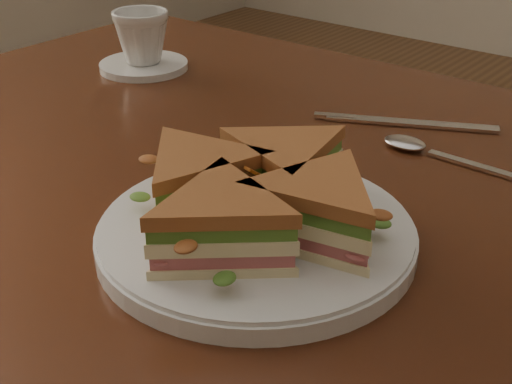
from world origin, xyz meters
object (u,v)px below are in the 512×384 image
plate (256,236)px  sandwich_wedges (256,197)px  knife (398,123)px  table (287,262)px  saucer (144,66)px  spoon (424,149)px  coffee_cup (142,37)px

plate → sandwich_wedges: size_ratio=1.04×
knife → sandwich_wedges: bearing=-110.6°
sandwich_wedges → knife: (-0.03, 0.31, -0.04)m
table → plate: 0.16m
table → sandwich_wedges: (0.05, -0.11, 0.14)m
table → saucer: 0.42m
spoon → coffee_cup: coffee_cup is taller
plate → saucer: plate is taller
table → plate: (0.05, -0.11, 0.11)m
table → coffee_cup: (-0.37, 0.16, 0.15)m
table → knife: 0.22m
table → coffee_cup: coffee_cup is taller
spoon → knife: size_ratio=0.93×
coffee_cup → plate: bearing=-27.7°
knife → saucer: 0.39m
plate → knife: plate is taller
spoon → coffee_cup: size_ratio=2.32×
table → plate: plate is taller
sandwich_wedges → saucer: size_ratio=2.06×
table → spoon: 0.19m
knife → table: bearing=-121.3°
spoon → sandwich_wedges: bearing=-94.9°
sandwich_wedges → plate: bearing=-90.0°
sandwich_wedges → spoon: 0.26m
coffee_cup → sandwich_wedges: bearing=-27.7°
knife → saucer: size_ratio=1.57×
plate → coffee_cup: (-0.42, 0.27, 0.04)m
sandwich_wedges → coffee_cup: size_ratio=3.29×
saucer → plate: bearing=-32.9°
plate → saucer: 0.50m
spoon → knife: spoon is taller
table → sandwich_wedges: bearing=-67.0°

